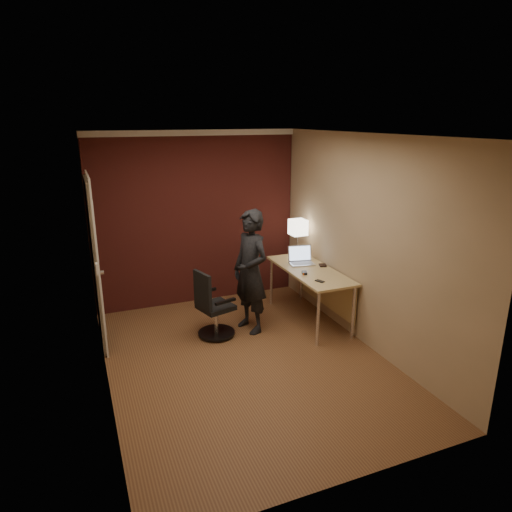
# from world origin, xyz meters

# --- Properties ---
(room) EXTENTS (4.00, 4.00, 4.00)m
(room) POSITION_xyz_m (-0.27, 1.54, 1.37)
(room) COLOR brown
(room) RESTS_ON ground
(desk) EXTENTS (0.60, 1.50, 0.73)m
(desk) POSITION_xyz_m (1.25, 0.69, 0.60)
(desk) COLOR #D1B878
(desk) RESTS_ON ground
(desk_lamp) EXTENTS (0.22, 0.22, 0.54)m
(desk_lamp) POSITION_xyz_m (1.31, 1.31, 1.15)
(desk_lamp) COLOR silver
(desk_lamp) RESTS_ON desk
(laptop) EXTENTS (0.37, 0.31, 0.23)m
(laptop) POSITION_xyz_m (1.20, 0.98, 0.79)
(laptop) COLOR silver
(laptop) RESTS_ON desk
(mouse) EXTENTS (0.09, 0.11, 0.03)m
(mouse) POSITION_xyz_m (1.02, 0.55, 0.75)
(mouse) COLOR black
(mouse) RESTS_ON desk
(phone) EXTENTS (0.10, 0.13, 0.01)m
(phone) POSITION_xyz_m (1.07, 0.23, 0.73)
(phone) COLOR black
(phone) RESTS_ON desk
(wallet) EXTENTS (0.12, 0.13, 0.02)m
(wallet) POSITION_xyz_m (1.41, 0.75, 0.74)
(wallet) COLOR black
(wallet) RESTS_ON desk
(office_chair) EXTENTS (0.48, 0.54, 0.86)m
(office_chair) POSITION_xyz_m (-0.18, 0.70, 0.38)
(office_chair) COLOR black
(office_chair) RESTS_ON ground
(person) EXTENTS (0.53, 0.66, 1.59)m
(person) POSITION_xyz_m (0.34, 0.72, 0.79)
(person) COLOR black
(person) RESTS_ON ground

